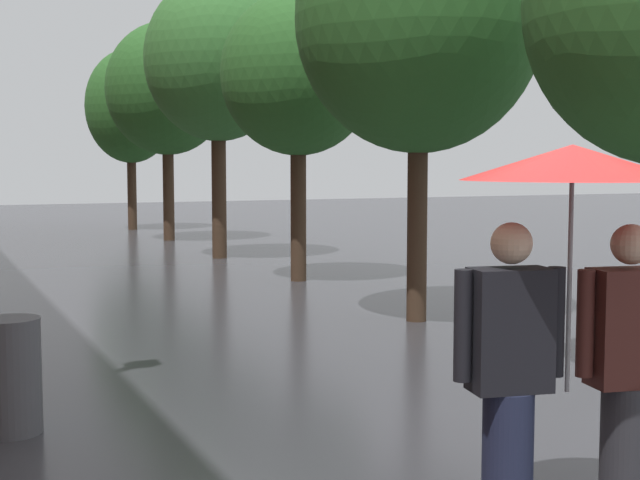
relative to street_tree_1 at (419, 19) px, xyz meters
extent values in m
cylinder|color=#473323|center=(0.00, 0.00, -2.47)|extent=(0.25, 0.25, 2.49)
ellipsoid|color=#2D6628|center=(0.00, 0.00, 0.01)|extent=(3.03, 3.03, 3.29)
cylinder|color=#473323|center=(0.14, 4.11, -2.50)|extent=(0.26, 0.26, 2.42)
ellipsoid|color=#2D6628|center=(0.14, 4.11, -0.29)|extent=(2.56, 2.56, 2.68)
cylinder|color=#473323|center=(0.04, 8.07, -2.31)|extent=(0.30, 0.30, 2.82)
ellipsoid|color=#387533|center=(0.04, 8.07, 0.35)|extent=(2.98, 2.98, 3.32)
cylinder|color=#473323|center=(0.18, 12.63, -2.43)|extent=(0.28, 0.28, 2.57)
ellipsoid|color=#2D6628|center=(0.18, 12.63, 0.09)|extent=(3.05, 3.05, 3.30)
cylinder|color=#473323|center=(0.14, 16.64, -2.53)|extent=(0.26, 0.26, 2.36)
ellipsoid|color=#2D6628|center=(0.14, 16.64, -0.12)|extent=(2.60, 2.60, 3.29)
cylinder|color=#1E233D|center=(-2.97, -5.97, -3.30)|extent=(0.26, 0.26, 0.83)
cube|color=black|center=(-2.97, -5.97, -2.57)|extent=(0.44, 0.29, 0.62)
sphere|color=beige|center=(-2.97, -5.97, -2.14)|extent=(0.21, 0.21, 0.21)
cylinder|color=black|center=(-3.21, -5.92, -2.54)|extent=(0.09, 0.09, 0.56)
cylinder|color=black|center=(-2.72, -6.01, -2.54)|extent=(0.09, 0.09, 0.56)
cylinder|color=#2D2D33|center=(-2.31, -6.09, -3.31)|extent=(0.26, 0.26, 0.82)
cube|color=#4C231E|center=(-2.31, -6.09, -2.59)|extent=(0.44, 0.29, 0.61)
sphere|color=beige|center=(-2.31, -6.09, -2.16)|extent=(0.21, 0.21, 0.21)
cylinder|color=#4C231E|center=(-2.56, -6.05, -2.56)|extent=(0.09, 0.09, 0.55)
cylinder|color=#9E9EA3|center=(-2.63, -6.01, -2.36)|extent=(0.02, 0.02, 1.11)
cone|color=red|center=(-2.63, -6.01, -1.74)|extent=(1.14, 1.14, 0.18)
cylinder|color=#4C4C51|center=(-5.07, -2.84, -3.29)|extent=(0.44, 0.44, 0.85)
camera|label=1|loc=(-5.66, -9.63, -1.74)|focal=50.50mm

